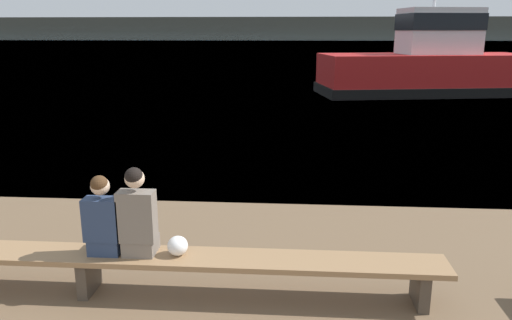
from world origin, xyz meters
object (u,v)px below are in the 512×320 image
(tugboat_red, at_px, (428,68))
(person_right, at_px, (137,216))
(person_left, at_px, (103,219))
(bench_main, at_px, (88,259))
(shopping_bag, at_px, (178,246))

(tugboat_red, bearing_deg, person_right, 147.16)
(person_left, bearing_deg, bench_main, 179.73)
(bench_main, xyz_separation_m, person_right, (0.62, -0.00, 0.55))
(person_left, height_order, shopping_bag, person_left)
(person_right, xyz_separation_m, shopping_bag, (0.43, 0.02, -0.35))
(tugboat_red, bearing_deg, bench_main, 145.62)
(person_left, distance_m, person_right, 0.40)
(tugboat_red, bearing_deg, shopping_bag, 148.24)
(person_left, distance_m, shopping_bag, 0.88)
(bench_main, height_order, person_right, person_right)
(person_right, bearing_deg, shopping_bag, 2.73)
(person_left, height_order, person_right, person_right)
(bench_main, height_order, person_left, person_left)
(bench_main, distance_m, shopping_bag, 1.07)
(shopping_bag, bearing_deg, person_right, -177.27)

